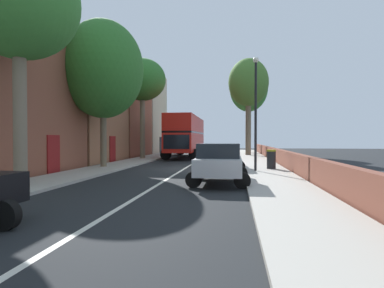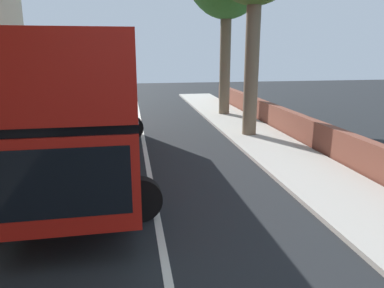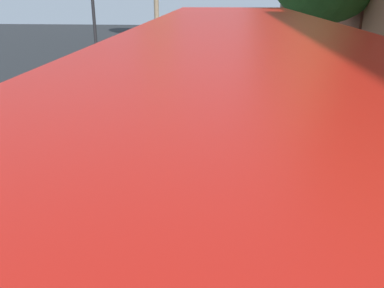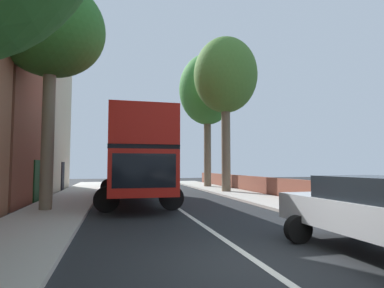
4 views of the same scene
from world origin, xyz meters
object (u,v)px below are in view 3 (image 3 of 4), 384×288
parked_car_silver_right_0 (154,58)px  litter_bin_right (68,83)px  double_decker_bus (237,156)px  lamppost_right (93,6)px  parked_car_silver_right_4 (182,33)px  parked_car_black_left_1 (240,41)px  parked_car_silver_right_2 (129,82)px

parked_car_silver_right_0 → litter_bin_right: (2.80, 5.65, -0.27)m
double_decker_bus → parked_car_silver_right_0: (4.20, -17.61, -1.39)m
parked_car_silver_right_0 → lamppost_right: size_ratio=0.65×
parked_car_silver_right_0 → parked_car_silver_right_4: size_ratio=0.98×
parked_car_silver_right_4 → lamppost_right: size_ratio=0.66×
parked_car_black_left_1 → parked_car_silver_right_4: parked_car_black_left_1 is taller
parked_car_silver_right_4 → litter_bin_right: (2.80, 20.16, -0.23)m
parked_car_black_left_1 → parked_car_silver_right_4: (5.00, -6.04, -0.06)m
litter_bin_right → parked_car_black_left_1: bearing=-118.9°
double_decker_bus → parked_car_silver_right_4: (4.20, -32.12, -1.44)m
double_decker_bus → parked_car_silver_right_4: 32.43m
parked_car_silver_right_2 → parked_car_silver_right_0: bearing=-90.0°
double_decker_bus → parked_car_silver_right_2: 12.30m
double_decker_bus → litter_bin_right: bearing=-59.7°
parked_car_silver_right_4 → litter_bin_right: size_ratio=3.68×
lamppost_right → litter_bin_right: 3.49m
parked_car_silver_right_2 → double_decker_bus: bearing=110.1°
parked_car_black_left_1 → lamppost_right: bearing=62.2°
double_decker_bus → parked_car_black_left_1: size_ratio=2.78×
double_decker_bus → parked_car_silver_right_2: bearing=-69.9°
double_decker_bus → litter_bin_right: size_ratio=10.12×
parked_car_silver_right_0 → parked_car_silver_right_4: parked_car_silver_right_0 is taller
double_decker_bus → parked_car_silver_right_2: size_ratio=2.47×
double_decker_bus → parked_car_black_left_1: double_decker_bus is taller
litter_bin_right → parked_car_silver_right_0: bearing=-116.4°
lamppost_right → parked_car_silver_right_0: bearing=-112.1°
double_decker_bus → litter_bin_right: (7.00, -11.96, -1.67)m
double_decker_bus → parked_car_silver_right_0: bearing=-76.6°
parked_car_silver_right_2 → lamppost_right: size_ratio=0.73×
parked_car_silver_right_2 → lamppost_right: bearing=-43.7°
parked_car_silver_right_0 → parked_car_black_left_1: (-5.00, -8.47, 0.02)m
double_decker_bus → litter_bin_right: double_decker_bus is taller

